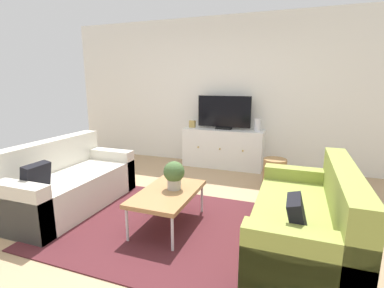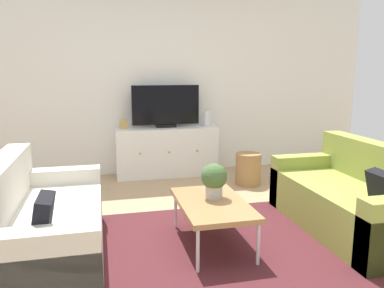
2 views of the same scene
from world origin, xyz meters
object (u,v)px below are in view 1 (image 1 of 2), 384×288
coffee_table (168,194)px  potted_plant (174,174)px  mantel_clock (192,124)px  couch_right_side (311,223)px  glass_vase (258,125)px  flat_screen_tv (224,113)px  wicker_basket (274,173)px  tv_console (223,148)px  couch_left_side (65,185)px

coffee_table → potted_plant: size_ratio=3.03×
mantel_clock → couch_right_side: bearing=-49.5°
glass_vase → mantel_clock: (-1.21, 0.00, -0.05)m
flat_screen_tv → wicker_basket: 1.47m
coffee_table → glass_vase: (0.61, 2.39, 0.45)m
flat_screen_tv → wicker_basket: (0.98, -0.75, -0.79)m
coffee_table → tv_console: 2.39m
couch_left_side → mantel_clock: 2.56m
couch_right_side → potted_plant: size_ratio=5.37×
couch_left_side → tv_console: (1.44, 2.37, 0.07)m
couch_right_side → flat_screen_tv: (-1.42, 2.39, 0.72)m
glass_vase → wicker_basket: glass_vase is taller
mantel_clock → potted_plant: bearing=-74.5°
couch_left_side → coffee_table: bearing=-0.5°
couch_right_side → couch_left_side: bearing=180.0°
wicker_basket → glass_vase: bearing=117.3°
potted_plant → glass_vase: size_ratio=1.38×
couch_right_side → potted_plant: 1.42m
coffee_table → tv_console: tv_console is taller
coffee_table → potted_plant: 0.23m
tv_console → flat_screen_tv: bearing=90.0°
coffee_table → wicker_basket: (0.99, 1.66, -0.16)m
couch_left_side → wicker_basket: couch_left_side is taller
couch_left_side → potted_plant: bearing=3.0°
tv_console → mantel_clock: (-0.60, 0.00, 0.42)m
tv_console → glass_vase: 0.76m
mantel_clock → wicker_basket: 1.83m
glass_vase → wicker_basket: size_ratio=0.53×
coffee_table → wicker_basket: wicker_basket is taller
potted_plant → tv_console: 2.31m
potted_plant → glass_vase: 2.38m
couch_right_side → flat_screen_tv: bearing=120.7°
couch_right_side → glass_vase: 2.57m
couch_left_side → wicker_basket: 2.93m
couch_left_side → mantel_clock: mantel_clock is taller
mantel_clock → coffee_table: bearing=-75.9°
coffee_table → potted_plant: potted_plant is taller
flat_screen_tv → glass_vase: size_ratio=4.27×
couch_right_side → coffee_table: couch_right_side is taller
flat_screen_tv → glass_vase: flat_screen_tv is taller
potted_plant → glass_vase: bearing=76.0°
glass_vase → mantel_clock: size_ratio=1.74×
glass_vase → potted_plant: bearing=-104.0°
couch_left_side → flat_screen_tv: (1.44, 2.39, 0.72)m
couch_left_side → glass_vase: (2.04, 2.37, 0.53)m
couch_right_side → wicker_basket: (-0.44, 1.64, -0.07)m
couch_left_side → glass_vase: bearing=49.3°
couch_right_side → tv_console: (-1.42, 2.37, 0.07)m
potted_plant → wicker_basket: (0.95, 1.57, -0.36)m
potted_plant → tv_console: (-0.03, 2.30, -0.22)m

